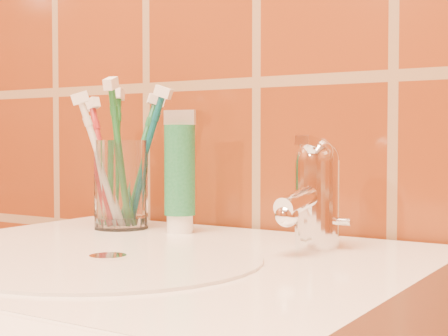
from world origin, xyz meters
The scene contains 9 objects.
glass_tumbler centered at (-0.15, 1.10, 0.91)m, with size 0.07×0.07×0.12m, color white.
toothpaste_tube centered at (-0.06, 1.11, 0.92)m, with size 0.04×0.04×0.15m.
faucet centered at (0.14, 1.09, 0.91)m, with size 0.05×0.11×0.12m.
toothbrush_0 centered at (-0.12, 1.12, 0.94)m, with size 0.08×0.04×0.19m, color #0B5562, non-canonical shape.
toothbrush_1 centered at (-0.13, 1.08, 0.95)m, with size 0.04×0.07×0.20m, color #1B672D, non-canonical shape.
toothbrush_2 centered at (-0.16, 1.11, 0.94)m, with size 0.03×0.05×0.19m, color #1D6F31, non-canonical shape.
toothbrush_3 centered at (-0.16, 1.08, 0.94)m, with size 0.06×0.06×0.18m, color silver, non-canonical shape.
toothbrush_4 centered at (-0.18, 1.10, 0.94)m, with size 0.07×0.03×0.18m, color #A22225, non-canonical shape.
toothbrush_5 centered at (-0.14, 1.13, 0.94)m, with size 0.06×0.06×0.18m, color #1C6C3F, non-canonical shape.
Camera 1 is at (0.44, 0.41, 0.97)m, focal length 55.00 mm.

